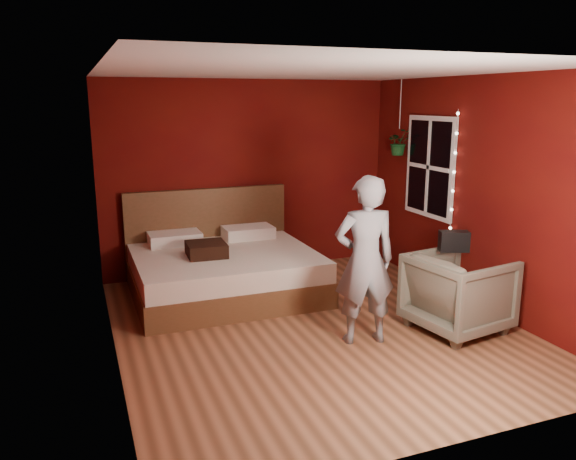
% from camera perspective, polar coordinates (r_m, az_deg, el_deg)
% --- Properties ---
extents(floor, '(4.50, 4.50, 0.00)m').
position_cam_1_polar(floor, '(6.00, 2.69, -9.76)').
color(floor, '#975D3C').
rests_on(floor, ground).
extents(room_walls, '(4.04, 4.54, 2.62)m').
position_cam_1_polar(room_walls, '(5.57, 2.87, 6.38)').
color(room_walls, '#591109').
rests_on(room_walls, ground).
extents(window, '(0.05, 0.97, 1.27)m').
position_cam_1_polar(window, '(7.34, 14.18, 6.21)').
color(window, white).
rests_on(window, room_walls).
extents(fairy_lights, '(0.04, 0.04, 1.45)m').
position_cam_1_polar(fairy_lights, '(6.91, 16.51, 5.66)').
color(fairy_lights, silver).
rests_on(fairy_lights, room_walls).
extents(bed, '(2.16, 1.83, 1.19)m').
position_cam_1_polar(bed, '(6.94, -6.63, -3.92)').
color(bed, brown).
rests_on(bed, ground).
extents(person, '(0.66, 0.50, 1.65)m').
position_cam_1_polar(person, '(5.43, 7.81, -3.10)').
color(person, slate).
rests_on(person, ground).
extents(armchair, '(1.01, 0.99, 0.81)m').
position_cam_1_polar(armchair, '(6.03, 16.91, -6.12)').
color(armchair, '#696453').
rests_on(armchair, ground).
extents(handbag, '(0.33, 0.25, 0.21)m').
position_cam_1_polar(handbag, '(6.02, 16.51, -1.09)').
color(handbag, black).
rests_on(handbag, armchair).
extents(throw_pillow, '(0.47, 0.47, 0.16)m').
position_cam_1_polar(throw_pillow, '(6.65, -8.30, -1.96)').
color(throw_pillow, black).
rests_on(throw_pillow, bed).
extents(hanging_plant, '(0.35, 0.31, 1.00)m').
position_cam_1_polar(hanging_plant, '(7.77, 11.20, 8.77)').
color(hanging_plant, silver).
rests_on(hanging_plant, room_walls).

